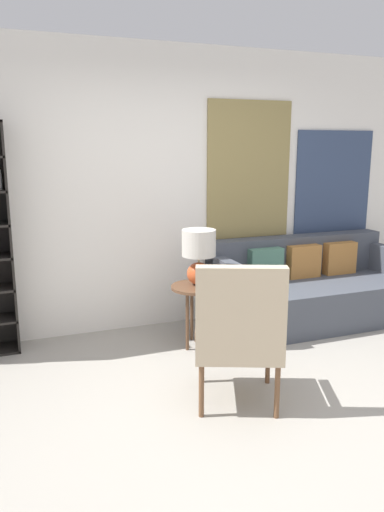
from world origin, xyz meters
TOP-DOWN VIEW (x-y plane):
  - ground_plane at (0.00, 0.00)m, footprint 14.00×14.00m
  - wall_back at (0.07, 2.03)m, footprint 6.40×0.08m
  - armchair at (0.01, 0.22)m, footprint 0.76×0.75m
  - couch at (1.48, 1.56)m, footprint 2.01×0.90m
  - side_table at (0.15, 1.34)m, footprint 0.47×0.47m
  - table_lamp at (0.18, 1.37)m, footprint 0.30×0.30m

SIDE VIEW (x-z plane):
  - ground_plane at x=0.00m, z-range 0.00..0.00m
  - couch at x=1.48m, z-range -0.10..0.73m
  - side_table at x=0.15m, z-range 0.21..0.77m
  - armchair at x=0.01m, z-range 0.07..1.10m
  - table_lamp at x=0.18m, z-range 0.61..1.10m
  - wall_back at x=0.07m, z-range 0.00..2.70m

